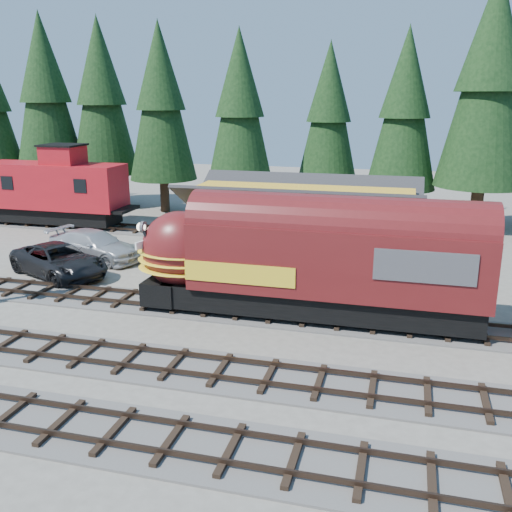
% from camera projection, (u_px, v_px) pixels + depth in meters
% --- Properties ---
extents(ground, '(120.00, 120.00, 0.00)m').
position_uv_depth(ground, '(251.00, 352.00, 22.30)').
color(ground, '#6B665B').
rests_on(ground, ground).
extents(track_siding, '(68.00, 3.20, 0.33)m').
position_uv_depth(track_siding, '(509.00, 337.00, 23.54)').
color(track_siding, '#4C4947').
rests_on(track_siding, ground).
extents(track_spur, '(32.00, 3.20, 0.33)m').
position_uv_depth(track_spur, '(184.00, 233.00, 41.50)').
color(track_spur, '#4C4947').
rests_on(track_spur, ground).
extents(depot, '(12.80, 7.00, 5.30)m').
position_uv_depth(depot, '(301.00, 223.00, 31.27)').
color(depot, '#C3881B').
rests_on(depot, ground).
extents(conifer_backdrop, '(80.38, 22.36, 15.78)m').
position_uv_depth(conifer_backdrop, '(409.00, 102.00, 41.34)').
color(conifer_backdrop, black).
rests_on(conifer_backdrop, ground).
extents(locomotive, '(15.72, 3.12, 4.27)m').
position_uv_depth(locomotive, '(298.00, 265.00, 25.08)').
color(locomotive, black).
rests_on(locomotive, ground).
extents(caboose, '(11.11, 3.22, 5.78)m').
position_uv_depth(caboose, '(54.00, 189.00, 43.35)').
color(caboose, black).
rests_on(caboose, ground).
extents(pickup_truck_a, '(7.02, 5.44, 1.77)m').
position_uv_depth(pickup_truck_a, '(59.00, 260.00, 31.54)').
color(pickup_truck_a, black).
rests_on(pickup_truck_a, ground).
extents(pickup_truck_b, '(6.60, 3.87, 1.80)m').
position_uv_depth(pickup_truck_b, '(95.00, 246.00, 34.59)').
color(pickup_truck_b, '#B2B5BA').
rests_on(pickup_truck_b, ground).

